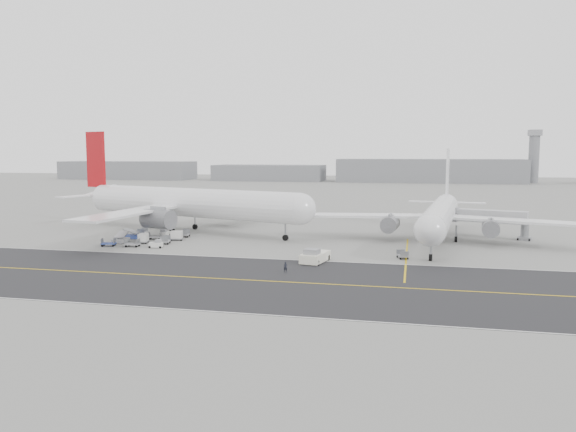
% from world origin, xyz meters
% --- Properties ---
extents(ground, '(700.00, 700.00, 0.00)m').
position_xyz_m(ground, '(0.00, 0.00, 0.00)').
color(ground, gray).
rests_on(ground, ground).
extents(taxiway, '(220.00, 59.00, 0.03)m').
position_xyz_m(taxiway, '(5.02, -17.98, 0.01)').
color(taxiway, '#28282A').
rests_on(taxiway, ground).
extents(horizon_buildings, '(520.00, 28.00, 28.00)m').
position_xyz_m(horizon_buildings, '(30.00, 260.00, 0.00)').
color(horizon_buildings, gray).
rests_on(horizon_buildings, ground).
extents(control_tower, '(7.00, 7.00, 31.25)m').
position_xyz_m(control_tower, '(100.00, 265.00, 16.25)').
color(control_tower, gray).
rests_on(control_tower, ground).
extents(airliner_a, '(63.94, 62.70, 22.82)m').
position_xyz_m(airliner_a, '(-18.99, 25.71, 6.56)').
color(airliner_a, white).
rests_on(airliner_a, ground).
extents(airliner_b, '(53.07, 53.91, 18.62)m').
position_xyz_m(airliner_b, '(36.23, 23.48, 5.37)').
color(airliner_b, white).
rests_on(airliner_b, ground).
extents(pushback_tug, '(4.23, 8.58, 2.41)m').
position_xyz_m(pushback_tug, '(15.62, -3.47, 0.99)').
color(pushback_tug, white).
rests_on(pushback_tug, ground).
extents(jet_bridge, '(15.90, 7.44, 5.98)m').
position_xyz_m(jet_bridge, '(46.72, 30.81, 4.17)').
color(jet_bridge, gray).
rests_on(jet_bridge, ground).
extents(gse_cluster, '(20.73, 24.04, 2.01)m').
position_xyz_m(gse_cluster, '(-20.49, 10.86, 0.00)').
color(gse_cluster, gray).
rests_on(gse_cluster, ground).
extents(stray_dolly, '(2.10, 2.64, 1.42)m').
position_xyz_m(stray_dolly, '(29.38, 3.08, 0.00)').
color(stray_dolly, silver).
rests_on(stray_dolly, ground).
extents(ground_crew_a, '(0.62, 0.47, 1.55)m').
position_xyz_m(ground_crew_a, '(12.70, -11.79, 0.77)').
color(ground_crew_a, black).
rests_on(ground_crew_a, ground).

